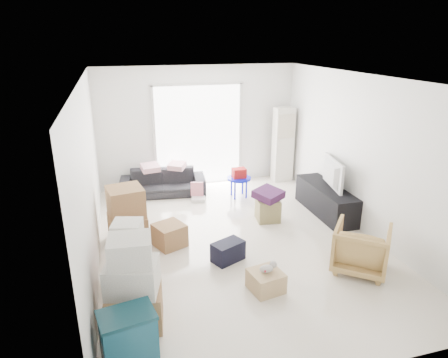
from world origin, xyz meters
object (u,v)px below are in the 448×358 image
at_px(ottoman, 268,210).
at_px(storage_bins, 129,339).
at_px(tv_console, 326,200).
at_px(sofa, 163,179).
at_px(armchair, 361,246).
at_px(kids_table, 239,177).
at_px(television, 327,184).
at_px(wood_crate, 266,281).
at_px(ac_tower, 283,145).

bearing_deg(ottoman, storage_bins, -132.83).
xyz_separation_m(tv_console, sofa, (-2.92, 1.87, 0.08)).
relative_size(sofa, storage_bins, 2.84).
bearing_deg(armchair, sofa, -17.87).
bearing_deg(storage_bins, kids_table, 58.73).
xyz_separation_m(television, sofa, (-2.92, 1.87, -0.26)).
height_order(television, kids_table, television).
relative_size(sofa, kids_table, 2.85).
relative_size(storage_bins, kids_table, 1.00).
xyz_separation_m(television, storage_bins, (-3.90, -2.90, -0.29)).
height_order(tv_console, sofa, sofa).
bearing_deg(wood_crate, sofa, 102.61).
bearing_deg(ac_tower, wood_crate, -116.11).
height_order(storage_bins, ottoman, storage_bins).
xyz_separation_m(sofa, ottoman, (1.72, -1.85, -0.15)).
bearing_deg(ac_tower, sofa, -177.01).
relative_size(ac_tower, tv_console, 1.06).
xyz_separation_m(ottoman, wood_crate, (-0.85, -2.07, -0.07)).
height_order(television, storage_bins, television).
bearing_deg(ac_tower, armchair, -96.75).
relative_size(ac_tower, television, 1.82).
bearing_deg(kids_table, sofa, 158.81).
xyz_separation_m(armchair, ottoman, (-0.68, 1.96, -0.18)).
bearing_deg(television, armchair, 175.91).
bearing_deg(ottoman, kids_table, 97.72).
bearing_deg(sofa, armchair, -50.87).
bearing_deg(wood_crate, television, 45.04).
distance_m(sofa, kids_table, 1.67).
xyz_separation_m(ac_tower, tv_console, (0.05, -2.02, -0.60)).
bearing_deg(armchair, television, -65.02).
relative_size(kids_table, wood_crate, 1.54).
xyz_separation_m(television, wood_crate, (-2.05, -2.05, -0.47)).
relative_size(television, kids_table, 1.50).
bearing_deg(tv_console, kids_table, 137.16).
height_order(armchair, storage_bins, armchair).
relative_size(ac_tower, sofa, 0.96).
distance_m(tv_console, sofa, 3.47).
height_order(television, wood_crate, television).
bearing_deg(ottoman, television, -0.83).
xyz_separation_m(ac_tower, wood_crate, (-2.00, -4.07, -0.74)).
bearing_deg(armchair, ottoman, -30.93).
distance_m(sofa, storage_bins, 4.87).
bearing_deg(tv_console, ottoman, 179.17).
distance_m(ac_tower, storage_bins, 6.27).
height_order(armchair, kids_table, armchair).
bearing_deg(wood_crate, ottoman, 67.75).
relative_size(armchair, kids_table, 1.21).
xyz_separation_m(television, kids_table, (-1.37, 1.27, -0.15)).
bearing_deg(ac_tower, storage_bins, -128.06).
xyz_separation_m(tv_console, storage_bins, (-3.90, -2.90, 0.05)).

